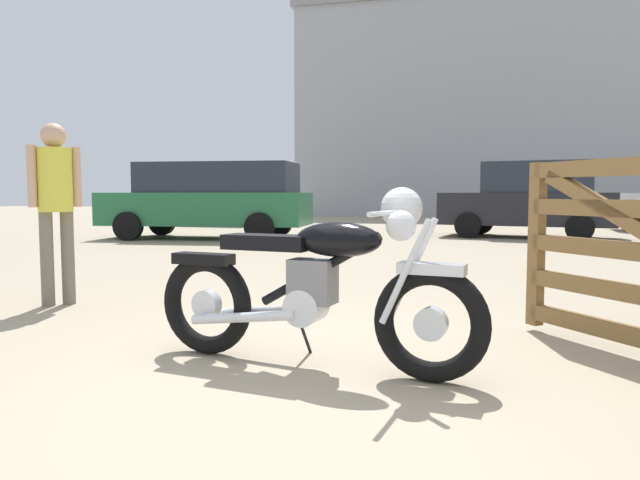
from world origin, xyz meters
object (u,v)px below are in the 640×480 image
at_px(dark_sedan_left, 530,199).
at_px(silver_sedan_mid, 206,197).
at_px(vintage_motorcycle, 320,284).
at_px(pale_sedan_back, 211,198).
at_px(bystander, 55,194).

xyz_separation_m(dark_sedan_left, silver_sedan_mid, (-10.29, 3.62, 0.02)).
relative_size(vintage_motorcycle, pale_sedan_back, 0.43).
bearing_deg(bystander, vintage_motorcycle, -165.40).
bearing_deg(vintage_motorcycle, bystander, 164.38).
bearing_deg(dark_sedan_left, bystander, 74.90).
bearing_deg(silver_sedan_mid, vintage_motorcycle, 122.88).
bearing_deg(pale_sedan_back, bystander, 100.00).
distance_m(bystander, pale_sedan_back, 8.21).
distance_m(pale_sedan_back, silver_sedan_mid, 6.79).
relative_size(dark_sedan_left, silver_sedan_mid, 0.86).
distance_m(vintage_motorcycle, dark_sedan_left, 11.61).
relative_size(pale_sedan_back, silver_sedan_mid, 1.01).
height_order(vintage_motorcycle, dark_sedan_left, dark_sedan_left).
distance_m(vintage_motorcycle, silver_sedan_mid, 17.26).
distance_m(dark_sedan_left, silver_sedan_mid, 10.91).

